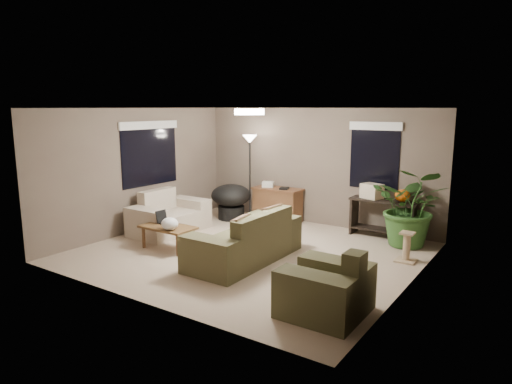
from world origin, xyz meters
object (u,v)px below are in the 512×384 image
Objects in this scene: main_sofa at (247,243)px; cat_scratching_post at (407,249)px; console_table at (383,215)px; houseplant at (411,216)px; armchair at (327,290)px; papasan_chair at (231,199)px; floor_lamp at (250,149)px; coffee_table at (168,230)px; desk at (277,204)px; loveseat at (169,218)px.

cat_scratching_post is at bearing 32.93° from main_sofa.
houseplant reaches higher than console_table.
armchair is 0.77× the size of console_table.
console_table is at bearing 123.98° from cat_scratching_post.
papasan_chair reaches higher than console_table.
houseplant is (3.59, -0.02, -1.03)m from floor_lamp.
coffee_table is (-1.54, -0.27, 0.06)m from main_sofa.
houseplant is at bearing -4.64° from desk.
desk reaches higher than coffee_table.
cat_scratching_post is (4.56, 0.87, -0.08)m from loveseat.
papasan_chair is 0.77× the size of houseplant.
papasan_chair is at bearing 76.05° from loveseat.
papasan_chair is 0.59× the size of floor_lamp.
houseplant reaches higher than armchair.
main_sofa is 2.22m from armchair.
armchair is at bearing -91.24° from houseplant.
loveseat reaches higher than papasan_chair.
desk is 0.97× the size of papasan_chair.
coffee_table is 4.41m from houseplant.
main_sofa is 1.94× the size of papasan_chair.
floor_lamp is at bearing 90.73° from coffee_table.
floor_lamp is at bearing 123.77° from main_sofa.
desk is 1.07m from papasan_chair.
floor_lamp reaches higher than papasan_chair.
main_sofa is at bearing -147.07° from cat_scratching_post.
main_sofa is 2.98m from console_table.
loveseat is 1.17m from coffee_table.
coffee_table is 0.88× the size of papasan_chair.
armchair reaches higher than papasan_chair.
cat_scratching_post is (3.78, -0.92, -1.38)m from floor_lamp.
houseplant is at bearing 22.02° from loveseat.
loveseat is at bearing 134.27° from coffee_table.
desk is at bearing 128.76° from armchair.
floor_lamp reaches higher than armchair.
desk is 1.38m from floor_lamp.
papasan_chair is at bearing -153.04° from floor_lamp.
floor_lamp is at bearing 26.96° from papasan_chair.
armchair is 4.67m from desk.
armchair is 1.00× the size of coffee_table.
coffee_table is at bearing -143.83° from houseplant.
papasan_chair is (-3.90, 3.22, 0.17)m from armchair.
coffee_table is at bearing -170.13° from main_sofa.
floor_lamp is 3.74m from houseplant.
main_sofa reaches higher than cat_scratching_post.
desk is 0.58× the size of floor_lamp.
armchair is at bearing -96.06° from cat_scratching_post.
houseplant reaches higher than cat_scratching_post.
floor_lamp is (0.78, 1.79, 1.30)m from loveseat.
cat_scratching_post is (0.26, 2.50, -0.08)m from armchair.
loveseat reaches higher than coffee_table.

